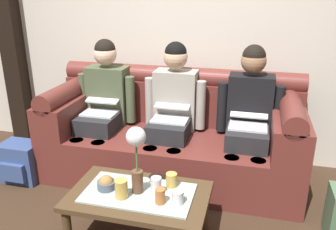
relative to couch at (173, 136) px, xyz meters
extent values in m
cube|color=beige|center=(0.00, 0.53, 1.08)|extent=(6.00, 0.12, 2.90)
cube|color=black|center=(-1.88, 0.41, 1.08)|extent=(0.20, 0.20, 2.90)
cube|color=maroon|center=(0.00, -0.07, -0.16)|extent=(2.26, 0.88, 0.42)
cube|color=maroon|center=(0.00, 0.26, 0.25)|extent=(2.26, 0.22, 0.40)
cylinder|color=maroon|center=(0.00, 0.26, 0.50)|extent=(2.26, 0.18, 0.18)
cube|color=maroon|center=(-0.99, -0.07, 0.19)|extent=(0.28, 0.88, 0.28)
cylinder|color=maroon|center=(-0.99, -0.07, 0.37)|extent=(0.18, 0.88, 0.18)
cube|color=maroon|center=(0.99, -0.07, 0.19)|extent=(0.28, 0.88, 0.28)
cylinder|color=maroon|center=(0.99, -0.07, 0.37)|extent=(0.18, 0.88, 0.18)
cube|color=#232326|center=(-0.66, -0.13, 0.12)|extent=(0.34, 0.40, 0.15)
cylinder|color=#232326|center=(-0.76, -0.39, -0.16)|extent=(0.12, 0.12, 0.42)
cylinder|color=#232326|center=(-0.56, -0.39, -0.16)|extent=(0.12, 0.12, 0.42)
cube|color=#475138|center=(-0.66, 0.11, 0.32)|extent=(0.38, 0.22, 0.54)
cylinder|color=#475138|center=(-0.90, 0.07, 0.30)|extent=(0.09, 0.09, 0.44)
cylinder|color=#475138|center=(-0.43, 0.07, 0.30)|extent=(0.09, 0.09, 0.44)
sphere|color=beige|center=(-0.66, 0.09, 0.71)|extent=(0.21, 0.21, 0.21)
sphere|color=black|center=(-0.66, 0.09, 0.75)|extent=(0.19, 0.19, 0.19)
cube|color=silver|center=(-0.66, -0.11, 0.21)|extent=(0.31, 0.22, 0.02)
cube|color=silver|center=(-0.66, 0.02, 0.32)|extent=(0.31, 0.21, 0.06)
cube|color=black|center=(-0.66, 0.01, 0.32)|extent=(0.27, 0.18, 0.05)
cube|color=#232326|center=(0.00, -0.13, 0.12)|extent=(0.34, 0.40, 0.15)
cylinder|color=#232326|center=(-0.10, -0.39, -0.16)|extent=(0.12, 0.12, 0.42)
cylinder|color=#232326|center=(0.10, -0.39, -0.16)|extent=(0.12, 0.12, 0.42)
cube|color=gray|center=(0.00, 0.11, 0.32)|extent=(0.38, 0.22, 0.54)
cylinder|color=gray|center=(-0.23, 0.07, 0.30)|extent=(0.09, 0.09, 0.44)
cylinder|color=gray|center=(0.23, 0.07, 0.30)|extent=(0.09, 0.09, 0.44)
sphere|color=tan|center=(0.00, 0.09, 0.71)|extent=(0.21, 0.21, 0.21)
sphere|color=black|center=(0.00, 0.09, 0.75)|extent=(0.19, 0.19, 0.19)
cube|color=silver|center=(0.00, -0.11, 0.21)|extent=(0.31, 0.22, 0.02)
cube|color=silver|center=(0.00, 0.02, 0.32)|extent=(0.31, 0.21, 0.06)
cube|color=black|center=(0.00, 0.02, 0.32)|extent=(0.27, 0.18, 0.05)
cube|color=#232326|center=(0.66, -0.13, 0.12)|extent=(0.34, 0.40, 0.15)
cylinder|color=#232326|center=(0.56, -0.39, -0.16)|extent=(0.12, 0.12, 0.42)
cylinder|color=#232326|center=(0.76, -0.39, -0.16)|extent=(0.12, 0.12, 0.42)
cube|color=black|center=(0.66, 0.11, 0.32)|extent=(0.38, 0.22, 0.54)
cylinder|color=black|center=(0.43, 0.07, 0.30)|extent=(0.09, 0.09, 0.44)
cylinder|color=black|center=(0.90, 0.07, 0.30)|extent=(0.09, 0.09, 0.44)
sphere|color=#936B4C|center=(0.66, 0.09, 0.71)|extent=(0.21, 0.21, 0.21)
sphere|color=black|center=(0.66, 0.09, 0.75)|extent=(0.19, 0.19, 0.19)
cube|color=silver|center=(0.66, -0.11, 0.21)|extent=(0.31, 0.22, 0.02)
cube|color=silver|center=(0.66, 0.05, 0.31)|extent=(0.31, 0.19, 0.11)
cube|color=black|center=(0.66, 0.04, 0.30)|extent=(0.27, 0.17, 0.09)
cube|color=#47331E|center=(0.00, -0.97, -0.02)|extent=(0.93, 0.57, 0.04)
cube|color=#9EB2A8|center=(0.00, -0.97, 0.00)|extent=(0.72, 0.40, 0.01)
cylinder|color=#47331E|center=(-0.41, -0.74, -0.20)|extent=(0.06, 0.06, 0.33)
cylinder|color=#47331E|center=(0.41, -0.74, -0.20)|extent=(0.06, 0.06, 0.33)
cylinder|color=brown|center=(-0.01, -0.97, 0.09)|extent=(0.08, 0.08, 0.15)
cylinder|color=#3D7538|center=(-0.01, -0.97, 0.27)|extent=(0.01, 0.01, 0.20)
sphere|color=silver|center=(-0.01, -0.97, 0.41)|extent=(0.13, 0.13, 0.13)
cylinder|color=#4C5666|center=(-0.22, -0.98, 0.04)|extent=(0.12, 0.12, 0.06)
sphere|color=olive|center=(-0.22, -0.98, 0.06)|extent=(0.10, 0.10, 0.10)
cylinder|color=silver|center=(0.28, -1.03, 0.05)|extent=(0.07, 0.07, 0.09)
cylinder|color=silver|center=(0.12, -0.97, 0.07)|extent=(0.07, 0.07, 0.12)
cylinder|color=gold|center=(0.19, -0.85, 0.06)|extent=(0.08, 0.08, 0.10)
cylinder|color=gold|center=(-0.09, -1.06, 0.07)|extent=(0.08, 0.08, 0.13)
cylinder|color=#B26633|center=(0.17, -1.06, 0.06)|extent=(0.06, 0.06, 0.10)
cube|color=#33477A|center=(-1.29, -0.46, -0.19)|extent=(0.34, 0.24, 0.36)
cube|color=#33477A|center=(-1.29, -0.60, -0.23)|extent=(0.24, 0.05, 0.16)
camera|label=1|loc=(0.68, -2.87, 1.29)|focal=37.41mm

